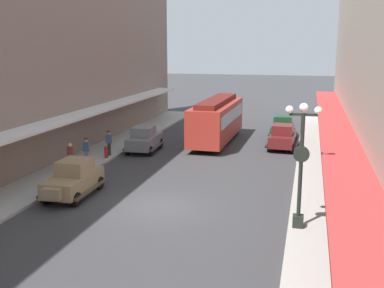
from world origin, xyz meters
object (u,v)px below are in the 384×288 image
streetcar (217,119)px  lamp_post_with_clock (301,160)px  parked_car_2 (283,136)px  pedestrian_4 (341,169)px  parked_car_0 (73,178)px  fire_hydrant (106,152)px  pedestrian_3 (86,151)px  parked_car_3 (144,138)px  pedestrian_1 (71,156)px  parked_car_1 (283,126)px  pedestrian_2 (109,143)px  pedestrian_0 (327,133)px

streetcar → lamp_post_with_clock: lamp_post_with_clock is taller
parked_car_2 → lamp_post_with_clock: 15.63m
pedestrian_4 → parked_car_0: bearing=-159.4°
parked_car_2 → fire_hydrant: (-11.18, -6.42, -0.38)m
pedestrian_4 → pedestrian_3: bearing=178.4°
parked_car_3 → pedestrian_3: size_ratio=2.59×
lamp_post_with_clock → pedestrian_1: 14.81m
parked_car_2 → pedestrian_1: size_ratio=2.63×
parked_car_2 → streetcar: size_ratio=0.45×
pedestrian_3 → parked_car_3: bearing=67.7°
parked_car_0 → parked_car_3: size_ratio=1.00×
streetcar → lamp_post_with_clock: size_ratio=1.87×
parked_car_2 → parked_car_3: (-9.62, -3.30, 0.00)m
parked_car_1 → parked_car_2: 4.44m
parked_car_1 → pedestrian_3: 17.06m
streetcar → pedestrian_3: size_ratio=5.77×
pedestrian_2 → pedestrian_3: 2.65m
fire_hydrant → pedestrian_2: bearing=99.6°
pedestrian_4 → pedestrian_2: bearing=168.5°
pedestrian_1 → parked_car_3: bearing=70.0°
parked_car_0 → fire_hydrant: 7.44m
parked_car_1 → parked_car_3: same height
lamp_post_with_clock → parked_car_2: bearing=95.8°
parked_car_3 → lamp_post_with_clock: lamp_post_with_clock is taller
streetcar → pedestrian_3: streetcar is taller
fire_hydrant → pedestrian_1: pedestrian_1 is taller
fire_hydrant → pedestrian_3: pedestrian_3 is taller
parked_car_2 → streetcar: bearing=169.5°
lamp_post_with_clock → fire_hydrant: bearing=144.8°
parked_car_0 → pedestrian_1: (-2.34, 3.96, 0.05)m
parked_car_0 → parked_car_3: 10.38m
parked_car_0 → pedestrian_3: parked_car_0 is taller
fire_hydrant → parked_car_3: bearing=63.4°
lamp_post_with_clock → pedestrian_2: size_ratio=3.09×
parked_car_0 → fire_hydrant: (-1.57, 7.26, -0.38)m
lamp_post_with_clock → pedestrian_2: lamp_post_with_clock is taller
parked_car_0 → parked_car_1: bearing=62.7°
lamp_post_with_clock → fire_hydrant: lamp_post_with_clock is taller
parked_car_1 → pedestrian_1: 18.35m
lamp_post_with_clock → pedestrian_4: lamp_post_with_clock is taller
pedestrian_0 → pedestrian_2: (-14.52, -7.71, 0.02)m
pedestrian_1 → parked_car_0: bearing=-59.5°
pedestrian_2 → pedestrian_1: bearing=-99.0°
parked_car_2 → lamp_post_with_clock: size_ratio=0.84×
parked_car_1 → parked_car_0: bearing=-117.3°
parked_car_0 → pedestrian_2: parked_car_0 is taller
parked_car_0 → pedestrian_0: (12.83, 15.74, 0.05)m
pedestrian_0 → pedestrian_1: 19.20m
pedestrian_4 → pedestrian_1: bearing=-176.2°
streetcar → lamp_post_with_clock: 17.74m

